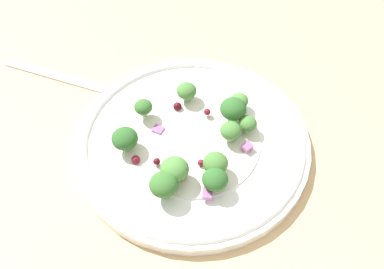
{
  "coord_description": "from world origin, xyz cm",
  "views": [
    {
      "loc": [
        -1.28,
        30.58,
        41.19
      ],
      "look_at": [
        -0.73,
        0.4,
        2.7
      ],
      "focal_mm": 43.39,
      "sensor_mm": 36.0,
      "label": 1
    }
  ],
  "objects_px": {
    "fork": "(80,82)",
    "broccoli_floret_1": "(231,132)",
    "plate": "(192,145)",
    "broccoli_floret_0": "(216,164)",
    "broccoli_floret_2": "(233,109)"
  },
  "relations": [
    {
      "from": "plate",
      "to": "fork",
      "type": "height_order",
      "value": "plate"
    },
    {
      "from": "broccoli_floret_1",
      "to": "broccoli_floret_2",
      "type": "relative_size",
      "value": 0.79
    },
    {
      "from": "plate",
      "to": "fork",
      "type": "distance_m",
      "value": 0.17
    },
    {
      "from": "plate",
      "to": "fork",
      "type": "relative_size",
      "value": 1.41
    },
    {
      "from": "plate",
      "to": "broccoli_floret_0",
      "type": "xyz_separation_m",
      "value": [
        -0.02,
        0.04,
        0.02
      ]
    },
    {
      "from": "broccoli_floret_2",
      "to": "fork",
      "type": "bearing_deg",
      "value": -20.37
    },
    {
      "from": "broccoli_floret_0",
      "to": "fork",
      "type": "distance_m",
      "value": 0.22
    },
    {
      "from": "broccoli_floret_1",
      "to": "fork",
      "type": "distance_m",
      "value": 0.21
    },
    {
      "from": "broccoli_floret_0",
      "to": "fork",
      "type": "xyz_separation_m",
      "value": [
        0.16,
        -0.14,
        -0.03
      ]
    },
    {
      "from": "broccoli_floret_0",
      "to": "broccoli_floret_1",
      "type": "height_order",
      "value": "broccoli_floret_0"
    },
    {
      "from": "fork",
      "to": "broccoli_floret_0",
      "type": "bearing_deg",
      "value": 140.02
    },
    {
      "from": "broccoli_floret_2",
      "to": "fork",
      "type": "relative_size",
      "value": 0.16
    },
    {
      "from": "fork",
      "to": "broccoli_floret_1",
      "type": "bearing_deg",
      "value": 151.83
    },
    {
      "from": "fork",
      "to": "broccoli_floret_2",
      "type": "bearing_deg",
      "value": 159.63
    },
    {
      "from": "broccoli_floret_2",
      "to": "fork",
      "type": "height_order",
      "value": "broccoli_floret_2"
    }
  ]
}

